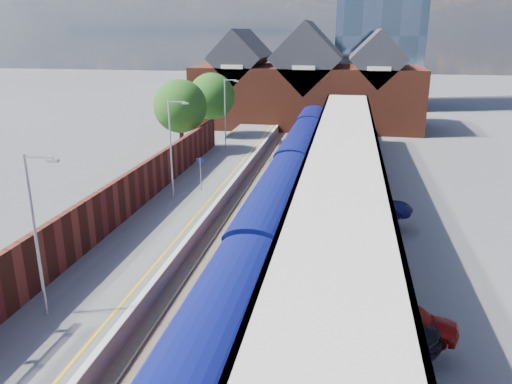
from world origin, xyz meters
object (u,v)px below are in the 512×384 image
lamp_post_b (37,227)px  parked_car_red (411,320)px  platform_sign (200,168)px  lamp_post_d (226,109)px  parked_car_dark (381,319)px  lamp_post_c (172,143)px  train (291,170)px  parked_car_blue (380,205)px

lamp_post_b → parked_car_red: lamp_post_b is taller
parked_car_red → platform_sign: bearing=50.9°
lamp_post_d → parked_car_dark: size_ratio=1.47×
lamp_post_c → train: bearing=31.1°
train → platform_sign: 7.07m
lamp_post_b → parked_car_dark: lamp_post_b is taller
lamp_post_d → parked_car_red: 34.27m
train → platform_sign: platform_sign is taller
lamp_post_c → parked_car_blue: bearing=-3.0°
lamp_post_b → parked_car_red: (14.86, 1.31, -3.37)m
lamp_post_d → parked_car_blue: 22.37m
parked_car_red → parked_car_dark: bearing=114.8°
lamp_post_d → platform_sign: size_ratio=2.80×
lamp_post_b → lamp_post_c: (0.00, 16.00, 0.00)m
lamp_post_b → lamp_post_d: size_ratio=1.00×
lamp_post_d → parked_car_blue: bearing=-49.3°
parked_car_red → parked_car_dark: 1.17m
lamp_post_c → parked_car_dark: (13.72, -14.95, -3.30)m
train → parked_car_red: bearing=-70.2°
lamp_post_d → parked_car_red: size_ratio=1.92×
lamp_post_b → lamp_post_d: same height
lamp_post_c → parked_car_dark: lamp_post_c is taller
lamp_post_c → parked_car_blue: size_ratio=1.69×
parked_car_red → lamp_post_b: bearing=106.9°
lamp_post_b → lamp_post_d: (0.00, 32.00, 0.00)m
lamp_post_b → parked_car_blue: size_ratio=1.69×
lamp_post_d → train: bearing=-55.1°
lamp_post_b → parked_car_blue: bearing=46.6°
parked_car_red → parked_car_dark: (-1.14, -0.26, 0.07)m
platform_sign → parked_car_red: (13.50, -16.69, -1.07)m
train → parked_car_red: (7.01, -19.42, -0.50)m
platform_sign → train: bearing=22.8°
lamp_post_b → parked_car_dark: (13.72, 1.05, -3.30)m
train → platform_sign: (-6.49, -2.73, 0.57)m
lamp_post_d → parked_car_red: (14.86, -30.69, -3.37)m
platform_sign → parked_car_blue: 13.40m
parked_car_blue → platform_sign: bearing=94.6°
lamp_post_c → lamp_post_d: same height
lamp_post_c → parked_car_dark: size_ratio=1.47×
train → lamp_post_d: bearing=124.9°
platform_sign → parked_car_red: size_ratio=0.69×
lamp_post_b → parked_car_blue: lamp_post_b is taller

